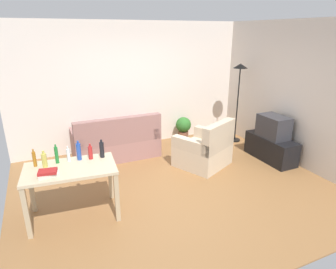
{
  "coord_description": "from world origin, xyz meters",
  "views": [
    {
      "loc": [
        -1.89,
        -3.92,
        2.49
      ],
      "look_at": [
        0.1,
        0.5,
        0.75
      ],
      "focal_mm": 30.97,
      "sensor_mm": 36.0,
      "label": 1
    }
  ],
  "objects_px": {
    "couch": "(116,143)",
    "book_stack": "(48,173)",
    "bottle_green": "(57,155)",
    "bottle_blue": "(79,151)",
    "tv_stand": "(271,148)",
    "desk": "(71,175)",
    "torchiere_lamp": "(239,82)",
    "bottle_squat": "(44,160)",
    "bottle_clear": "(68,155)",
    "potted_plant": "(183,127)",
    "tv": "(274,127)",
    "bottle_red": "(90,152)",
    "bottle_dark": "(102,149)",
    "bottle_amber": "(34,159)",
    "armchair": "(205,150)"
  },
  "relations": [
    {
      "from": "potted_plant",
      "to": "bottle_clear",
      "type": "height_order",
      "value": "bottle_clear"
    },
    {
      "from": "bottle_dark",
      "to": "bottle_green",
      "type": "bearing_deg",
      "value": 174.63
    },
    {
      "from": "potted_plant",
      "to": "bottle_amber",
      "type": "distance_m",
      "value": 3.74
    },
    {
      "from": "tv_stand",
      "to": "bottle_squat",
      "type": "xyz_separation_m",
      "value": [
        -4.2,
        -0.21,
        0.62
      ]
    },
    {
      "from": "desk",
      "to": "bottle_clear",
      "type": "xyz_separation_m",
      "value": [
        0.02,
        0.21,
        0.2
      ]
    },
    {
      "from": "bottle_green",
      "to": "book_stack",
      "type": "relative_size",
      "value": 1.06
    },
    {
      "from": "couch",
      "to": "bottle_red",
      "type": "xyz_separation_m",
      "value": [
        -0.77,
        -1.6,
        0.55
      ]
    },
    {
      "from": "tv_stand",
      "to": "book_stack",
      "type": "xyz_separation_m",
      "value": [
        -4.18,
        -0.51,
        0.56
      ]
    },
    {
      "from": "bottle_clear",
      "to": "torchiere_lamp",
      "type": "bearing_deg",
      "value": 18.91
    },
    {
      "from": "tv_stand",
      "to": "desk",
      "type": "distance_m",
      "value": 3.94
    },
    {
      "from": "tv",
      "to": "bottle_amber",
      "type": "height_order",
      "value": "bottle_amber"
    },
    {
      "from": "couch",
      "to": "tv_stand",
      "type": "xyz_separation_m",
      "value": [
        2.83,
        -1.4,
        -0.07
      ]
    },
    {
      "from": "torchiere_lamp",
      "to": "tv",
      "type": "bearing_deg",
      "value": -89.83
    },
    {
      "from": "armchair",
      "to": "bottle_squat",
      "type": "height_order",
      "value": "bottle_squat"
    },
    {
      "from": "couch",
      "to": "book_stack",
      "type": "distance_m",
      "value": 2.39
    },
    {
      "from": "tv_stand",
      "to": "bottle_amber",
      "type": "xyz_separation_m",
      "value": [
        -4.32,
        -0.13,
        0.63
      ]
    },
    {
      "from": "bottle_squat",
      "to": "tv_stand",
      "type": "bearing_deg",
      "value": 2.86
    },
    {
      "from": "torchiere_lamp",
      "to": "bottle_squat",
      "type": "distance_m",
      "value": 4.46
    },
    {
      "from": "couch",
      "to": "bottle_blue",
      "type": "height_order",
      "value": "bottle_blue"
    },
    {
      "from": "desk",
      "to": "bottle_green",
      "type": "height_order",
      "value": "bottle_green"
    },
    {
      "from": "bottle_amber",
      "to": "bottle_red",
      "type": "relative_size",
      "value": 1.08
    },
    {
      "from": "armchair",
      "to": "bottle_red",
      "type": "height_order",
      "value": "bottle_red"
    },
    {
      "from": "tv",
      "to": "bottle_clear",
      "type": "bearing_deg",
      "value": 92.18
    },
    {
      "from": "bottle_red",
      "to": "book_stack",
      "type": "height_order",
      "value": "bottle_red"
    },
    {
      "from": "desk",
      "to": "bottle_clear",
      "type": "height_order",
      "value": "bottle_clear"
    },
    {
      "from": "bottle_green",
      "to": "bottle_blue",
      "type": "xyz_separation_m",
      "value": [
        0.3,
        -0.01,
        0.0
      ]
    },
    {
      "from": "bottle_squat",
      "to": "bottle_blue",
      "type": "height_order",
      "value": "bottle_blue"
    },
    {
      "from": "couch",
      "to": "book_stack",
      "type": "relative_size",
      "value": 6.56
    },
    {
      "from": "desk",
      "to": "bottle_blue",
      "type": "xyz_separation_m",
      "value": [
        0.16,
        0.2,
        0.24
      ]
    },
    {
      "from": "bottle_blue",
      "to": "bottle_red",
      "type": "relative_size",
      "value": 1.23
    },
    {
      "from": "bottle_squat",
      "to": "bottle_red",
      "type": "height_order",
      "value": "bottle_squat"
    },
    {
      "from": "bottle_green",
      "to": "bottle_blue",
      "type": "height_order",
      "value": "bottle_blue"
    },
    {
      "from": "armchair",
      "to": "tv_stand",
      "type": "bearing_deg",
      "value": 141.43
    },
    {
      "from": "tv",
      "to": "bottle_green",
      "type": "height_order",
      "value": "bottle_green"
    },
    {
      "from": "torchiere_lamp",
      "to": "bottle_squat",
      "type": "bearing_deg",
      "value": -161.66
    },
    {
      "from": "tv",
      "to": "desk",
      "type": "bearing_deg",
      "value": 95.24
    },
    {
      "from": "couch",
      "to": "bottle_red",
      "type": "bearing_deg",
      "value": 64.4
    },
    {
      "from": "torchiere_lamp",
      "to": "book_stack",
      "type": "bearing_deg",
      "value": -157.96
    },
    {
      "from": "bottle_red",
      "to": "bottle_dark",
      "type": "xyz_separation_m",
      "value": [
        0.16,
        -0.01,
        0.02
      ]
    },
    {
      "from": "bottle_green",
      "to": "bottle_amber",
      "type": "bearing_deg",
      "value": 177.12
    },
    {
      "from": "bottle_red",
      "to": "bottle_green",
      "type": "bearing_deg",
      "value": 173.64
    },
    {
      "from": "potted_plant",
      "to": "bottle_green",
      "type": "xyz_separation_m",
      "value": [
        -2.93,
        -1.86,
        0.55
      ]
    },
    {
      "from": "bottle_clear",
      "to": "bottle_red",
      "type": "xyz_separation_m",
      "value": [
        0.29,
        -0.05,
        0.0
      ]
    },
    {
      "from": "torchiere_lamp",
      "to": "potted_plant",
      "type": "relative_size",
      "value": 3.18
    },
    {
      "from": "tv_stand",
      "to": "book_stack",
      "type": "relative_size",
      "value": 4.23
    },
    {
      "from": "bottle_dark",
      "to": "bottle_blue",
      "type": "bearing_deg",
      "value": 171.4
    },
    {
      "from": "tv_stand",
      "to": "bottle_blue",
      "type": "height_order",
      "value": "bottle_blue"
    },
    {
      "from": "bottle_dark",
      "to": "tv",
      "type": "bearing_deg",
      "value": 3.43
    },
    {
      "from": "bottle_amber",
      "to": "bottle_dark",
      "type": "bearing_deg",
      "value": -4.59
    },
    {
      "from": "couch",
      "to": "bottle_squat",
      "type": "distance_m",
      "value": 2.19
    }
  ]
}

